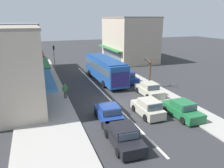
% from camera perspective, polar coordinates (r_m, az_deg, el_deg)
% --- Properties ---
extents(ground_plane, '(140.00, 140.00, 0.00)m').
position_cam_1_polar(ground_plane, '(22.80, 0.42, -5.07)').
color(ground_plane, '#2D2D30').
extents(lane_centre_line, '(0.20, 28.00, 0.01)m').
position_cam_1_polar(lane_centre_line, '(26.35, -2.61, -2.01)').
color(lane_centre_line, silver).
rests_on(lane_centre_line, ground).
extents(sidewalk_left, '(5.20, 44.00, 0.14)m').
position_cam_1_polar(sidewalk_left, '(27.18, -17.73, -2.08)').
color(sidewalk_left, '#A39E96').
rests_on(sidewalk_left, ground).
extents(kerb_right, '(2.80, 44.00, 0.12)m').
position_cam_1_polar(kerb_right, '(30.38, 7.47, 0.52)').
color(kerb_right, '#A39E96').
rests_on(kerb_right, ground).
extents(shopfront_corner_near, '(8.03, 8.96, 7.80)m').
position_cam_1_polar(shopfront_corner_near, '(22.46, -26.69, 3.19)').
color(shopfront_corner_near, beige).
rests_on(shopfront_corner_near, ground).
extents(shopfront_mid_block, '(8.49, 8.56, 7.90)m').
position_cam_1_polar(shopfront_mid_block, '(31.14, -25.06, 6.82)').
color(shopfront_mid_block, '#84939E').
rests_on(shopfront_mid_block, ground).
extents(shopfront_far_end, '(8.06, 7.43, 7.74)m').
position_cam_1_polar(shopfront_far_end, '(39.22, -24.17, 8.55)').
color(shopfront_far_end, gray).
rests_on(shopfront_far_end, ground).
extents(building_right_far, '(8.69, 12.84, 8.79)m').
position_cam_1_polar(building_right_far, '(46.01, 4.44, 11.60)').
color(building_right_far, '#B2A38E').
rests_on(building_right_far, ground).
extents(city_bus, '(2.99, 10.93, 3.23)m').
position_cam_1_polar(city_bus, '(30.42, -1.90, 4.22)').
color(city_bus, '#1E4C99').
rests_on(city_bus, ground).
extents(sedan_behind_bus_mid, '(2.02, 4.26, 1.47)m').
position_cam_1_polar(sedan_behind_bus_mid, '(18.78, -0.77, -7.83)').
color(sedan_behind_bus_mid, navy).
rests_on(sedan_behind_bus_mid, ground).
extents(hatchback_queue_gap_filler, '(1.87, 3.73, 1.54)m').
position_cam_1_polar(hatchback_queue_gap_filler, '(20.14, 9.37, -6.16)').
color(hatchback_queue_gap_filler, '#B7B29E').
rests_on(hatchback_queue_gap_filler, ground).
extents(sedan_behind_bus_near, '(2.00, 4.25, 1.47)m').
position_cam_1_polar(sedan_behind_bus_near, '(15.56, 3.05, -13.39)').
color(sedan_behind_bus_near, black).
rests_on(sedan_behind_bus_near, ground).
extents(parked_sedan_kerb_front, '(1.97, 4.24, 1.47)m').
position_cam_1_polar(parked_sedan_kerb_front, '(20.59, 17.82, -6.40)').
color(parked_sedan_kerb_front, '#1E6638').
rests_on(parked_sedan_kerb_front, ground).
extents(parked_sedan_kerb_second, '(1.91, 4.21, 1.47)m').
position_cam_1_polar(parked_sedan_kerb_second, '(25.35, 9.68, -1.45)').
color(parked_sedan_kerb_second, '#B7B29E').
rests_on(parked_sedan_kerb_second, ground).
extents(parked_sedan_kerb_third, '(2.01, 4.26, 1.47)m').
position_cam_1_polar(parked_sedan_kerb_third, '(30.40, 3.96, 1.82)').
color(parked_sedan_kerb_third, navy).
rests_on(parked_sedan_kerb_third, ground).
extents(parked_wagon_kerb_rear, '(1.97, 4.52, 1.58)m').
position_cam_1_polar(parked_wagon_kerb_rear, '(35.88, 0.07, 4.31)').
color(parked_wagon_kerb_rear, '#561E19').
rests_on(parked_wagon_kerb_rear, ground).
extents(traffic_light_downstreet, '(0.33, 0.24, 4.20)m').
position_cam_1_polar(traffic_light_downstreet, '(37.90, -14.92, 7.66)').
color(traffic_light_downstreet, gray).
rests_on(traffic_light_downstreet, ground).
extents(street_tree_right, '(1.78, 1.60, 4.05)m').
position_cam_1_polar(street_tree_right, '(27.57, 9.82, 2.80)').
color(street_tree_right, brown).
rests_on(street_tree_right, ground).
extents(pedestrian_with_handbag_near, '(0.65, 0.29, 1.63)m').
position_cam_1_polar(pedestrian_with_handbag_near, '(24.09, -12.13, -1.55)').
color(pedestrian_with_handbag_near, '#4C4742').
rests_on(pedestrian_with_handbag_near, sidewalk_left).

